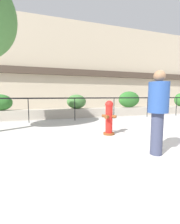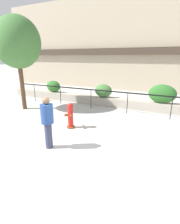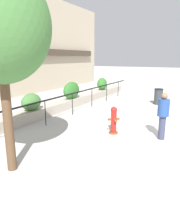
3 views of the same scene
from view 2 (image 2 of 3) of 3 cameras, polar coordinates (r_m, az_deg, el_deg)
ground_plane at (r=5.42m, az=-1.86°, el=-14.96°), size 120.00×120.00×0.00m
building_facade at (r=16.19m, az=19.61°, el=20.43°), size 30.00×1.36×8.00m
planter_wall_low at (r=10.60m, az=13.46°, el=2.53°), size 18.00×0.70×0.50m
fence_railing_segment at (r=9.38m, az=12.26°, el=5.51°), size 15.00×0.05×1.15m
hedge_bush_0 at (r=12.87m, az=-11.85°, el=8.21°), size 1.07×0.66×0.80m
hedge_bush_1 at (r=10.97m, az=4.37°, el=6.97°), size 1.11×0.70×0.81m
hedge_bush_2 at (r=10.22m, az=22.54°, el=5.48°), size 1.44×0.64×1.01m
fire_hydrant at (r=7.41m, az=-6.43°, el=-1.11°), size 0.50×0.50×1.08m
street_tree at (r=10.60m, az=-22.68°, el=20.13°), size 2.57×2.31×4.99m
pedestrian at (r=5.76m, az=-13.75°, el=-2.48°), size 0.46×0.46×1.73m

